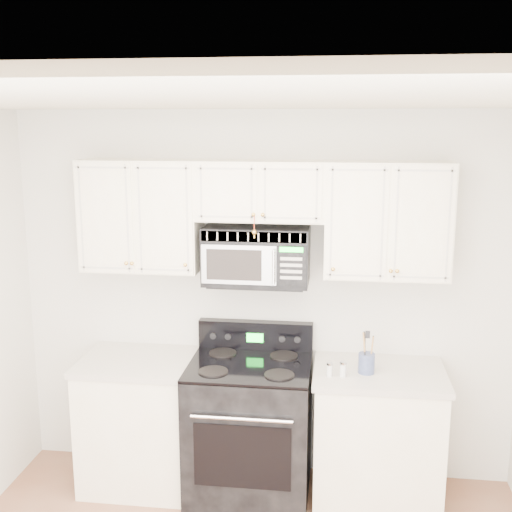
# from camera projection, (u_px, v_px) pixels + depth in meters

# --- Properties ---
(room) EXTENTS (3.51, 3.51, 2.61)m
(room) POSITION_uv_depth(u_px,v_px,m) (218.00, 403.00, 2.83)
(room) COLOR #84604B
(room) RESTS_ON ground
(base_cabinet_left) EXTENTS (0.86, 0.65, 0.92)m
(base_cabinet_left) POSITION_uv_depth(u_px,v_px,m) (146.00, 425.00, 4.51)
(base_cabinet_left) COLOR white
(base_cabinet_left) RESTS_ON ground
(base_cabinet_right) EXTENTS (0.86, 0.65, 0.92)m
(base_cabinet_right) POSITION_uv_depth(u_px,v_px,m) (377.00, 439.00, 4.30)
(base_cabinet_right) COLOR white
(base_cabinet_right) RESTS_ON ground
(range) EXTENTS (0.81, 0.74, 1.13)m
(range) POSITION_uv_depth(u_px,v_px,m) (250.00, 426.00, 4.37)
(range) COLOR black
(range) RESTS_ON ground
(upper_cabinets) EXTENTS (2.44, 0.37, 0.75)m
(upper_cabinets) POSITION_uv_depth(u_px,v_px,m) (262.00, 212.00, 4.24)
(upper_cabinets) COLOR white
(upper_cabinets) RESTS_ON ground
(microwave) EXTENTS (0.70, 0.40, 0.39)m
(microwave) POSITION_uv_depth(u_px,v_px,m) (257.00, 255.00, 4.28)
(microwave) COLOR black
(microwave) RESTS_ON ground
(utensil_crock) EXTENTS (0.11, 0.11, 0.28)m
(utensil_crock) POSITION_uv_depth(u_px,v_px,m) (366.00, 362.00, 4.14)
(utensil_crock) COLOR #485885
(utensil_crock) RESTS_ON base_cabinet_right
(shaker_salt) EXTENTS (0.04, 0.04, 0.09)m
(shaker_salt) POSITION_uv_depth(u_px,v_px,m) (329.00, 369.00, 4.09)
(shaker_salt) COLOR silver
(shaker_salt) RESTS_ON base_cabinet_right
(shaker_pepper) EXTENTS (0.04, 0.04, 0.10)m
(shaker_pepper) POSITION_uv_depth(u_px,v_px,m) (343.00, 369.00, 4.08)
(shaker_pepper) COLOR silver
(shaker_pepper) RESTS_ON base_cabinet_right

